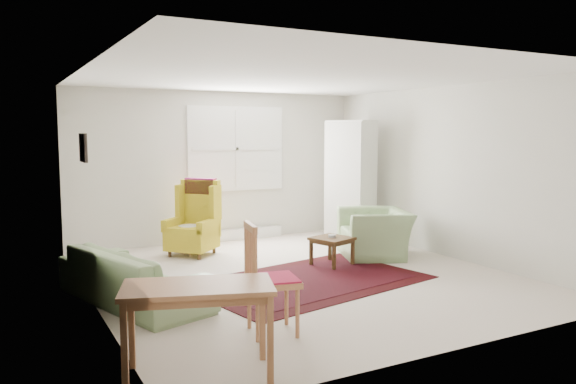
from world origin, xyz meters
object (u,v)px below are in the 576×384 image
wingback_chair (192,217)px  desk (199,331)px  stool (190,240)px  sofa (134,265)px  coffee_table (332,251)px  cabinet (351,181)px  desk_chair (273,278)px  armchair (375,228)px

wingback_chair → desk: (-1.30, -4.05, -0.22)m
stool → wingback_chair: bearing=-43.5°
sofa → desk: 2.10m
sofa → wingback_chair: bearing=-51.1°
sofa → coffee_table: sofa is taller
sofa → cabinet: (4.05, 1.83, 0.61)m
wingback_chair → desk_chair: (-0.41, -3.50, -0.06)m
wingback_chair → stool: size_ratio=2.53×
armchair → desk: 4.55m
coffee_table → desk_chair: (-1.89, -1.96, 0.31)m
stool → desk: desk is taller
desk → armchair: bearing=36.6°
armchair → stool: 2.75m
armchair → wingback_chair: bearing=-98.3°
sofa → armchair: (3.65, 0.62, 0.01)m
armchair → wingback_chair: size_ratio=0.94×
stool → sofa: bearing=-122.8°
desk_chair → coffee_table: bearing=-31.6°
stool → cabinet: 2.89m
armchair → wingback_chair: 2.71m
armchair → desk: (-3.65, -2.71, -0.06)m
sofa → stool: (1.28, 1.98, -0.18)m
wingback_chair → coffee_table: (1.48, -1.54, -0.37)m
sofa → armchair: 3.70m
desk → wingback_chair: bearing=72.2°
desk → desk_chair: (0.89, 0.55, 0.16)m
armchair → desk_chair: size_ratio=1.05×
stool → cabinet: cabinet is taller
wingback_chair → cabinet: 2.79m
armchair → stool: size_ratio=2.37×
wingback_chair → desk: size_ratio=1.03×
cabinet → desk: cabinet is taller
sofa → stool: bearing=-50.3°
wingback_chair → cabinet: (2.75, -0.12, 0.44)m
armchair → cabinet: 1.41m
sofa → wingback_chair: (1.30, 1.96, 0.17)m
wingback_chair → coffee_table: size_ratio=2.35×
cabinet → desk_chair: (-3.16, -3.38, -0.50)m
coffee_table → cabinet: size_ratio=0.24×
coffee_table → desk: (-2.78, -2.52, 0.15)m
armchair → desk: bearing=-32.1°
armchair → coffee_table: 0.92m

